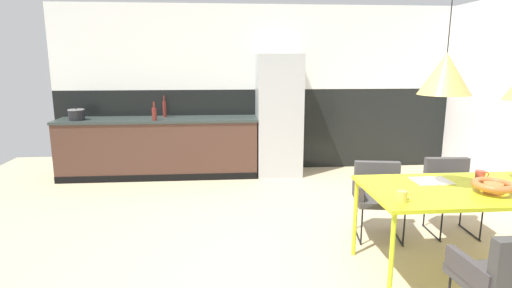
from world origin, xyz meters
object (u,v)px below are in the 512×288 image
object	(u,v)px
refrigerator_column	(279,115)
pendant_lamp_over_table_near	(445,74)
fruit_bowl	(493,186)
mug_wide_latte	(480,175)
cooking_pot	(76,115)
armchair_by_stool	(379,189)
mug_tall_blue	(402,197)
dining_table	(472,193)
armchair_head_of_table	(451,186)
open_book	(432,181)
bottle_oil_tall	(154,113)
armchair_facing_counter	(510,274)
bottle_spice_small	(164,109)

from	to	relation	value
refrigerator_column	pendant_lamp_over_table_near	xyz separation A→B (m)	(0.79, -3.26, 0.74)
fruit_bowl	mug_wide_latte	world-z (taller)	fruit_bowl
pendant_lamp_over_table_near	cooking_pot	bearing A→B (deg)	140.10
armchair_by_stool	mug_tall_blue	world-z (taller)	mug_tall_blue
mug_tall_blue	pendant_lamp_over_table_near	world-z (taller)	pendant_lamp_over_table_near
dining_table	mug_wide_latte	world-z (taller)	mug_wide_latte
dining_table	armchair_head_of_table	xyz separation A→B (m)	(0.34, 0.86, -0.21)
dining_table	cooking_pot	world-z (taller)	cooking_pot
armchair_by_stool	mug_tall_blue	distance (m)	1.18
fruit_bowl	open_book	distance (m)	0.46
refrigerator_column	armchair_by_stool	bearing A→B (deg)	-73.75
refrigerator_column	fruit_bowl	world-z (taller)	refrigerator_column
cooking_pot	mug_tall_blue	bearing A→B (deg)	-44.88
open_book	mug_wide_latte	world-z (taller)	mug_wide_latte
armchair_head_of_table	pendant_lamp_over_table_near	bearing A→B (deg)	55.78
armchair_by_stool	bottle_oil_tall	bearing A→B (deg)	-31.12
fruit_bowl	open_book	size ratio (longest dim) A/B	1.03
armchair_head_of_table	armchair_facing_counter	distance (m)	1.84
dining_table	armchair_head_of_table	world-z (taller)	armchair_head_of_table
dining_table	armchair_facing_counter	bearing A→B (deg)	-107.90
armchair_head_of_table	armchair_facing_counter	size ratio (longest dim) A/B	0.96
refrigerator_column	armchair_by_stool	size ratio (longest dim) A/B	2.50
armchair_by_stool	dining_table	bearing A→B (deg)	127.42
armchair_facing_counter	bottle_spice_small	size ratio (longest dim) A/B	2.39
dining_table	armchair_by_stool	world-z (taller)	dining_table
mug_wide_latte	cooking_pot	xyz separation A→B (m)	(-4.33, 2.92, 0.19)
armchair_by_stool	pendant_lamp_over_table_near	xyz separation A→B (m)	(0.10, -0.87, 1.18)
dining_table	fruit_bowl	world-z (taller)	fruit_bowl
armchair_by_stool	bottle_spice_small	bearing A→B (deg)	-36.56
armchair_by_stool	cooking_pot	size ratio (longest dim) A/B	3.19
mug_wide_latte	mug_tall_blue	xyz separation A→B (m)	(-0.91, -0.48, 0.00)
mug_wide_latte	pendant_lamp_over_table_near	world-z (taller)	pendant_lamp_over_table_near
refrigerator_column	bottle_spice_small	world-z (taller)	refrigerator_column
refrigerator_column	armchair_by_stool	xyz separation A→B (m)	(0.70, -2.39, -0.44)
bottle_oil_tall	mug_tall_blue	bearing A→B (deg)	-55.21
armchair_facing_counter	armchair_by_stool	bearing A→B (deg)	92.14
dining_table	armchair_head_of_table	distance (m)	0.94
open_book	bottle_oil_tall	xyz separation A→B (m)	(-2.75, 2.80, 0.24)
open_book	pendant_lamp_over_table_near	size ratio (longest dim) A/B	0.29
armchair_facing_counter	cooking_pot	bearing A→B (deg)	130.70
armchair_facing_counter	mug_wide_latte	bearing A→B (deg)	62.92
armchair_head_of_table	refrigerator_column	bearing A→B (deg)	-55.21
dining_table	mug_tall_blue	distance (m)	0.77
open_book	dining_table	bearing A→B (deg)	-38.32
mug_wide_latte	pendant_lamp_over_table_near	xyz separation A→B (m)	(-0.54, -0.25, 0.87)
bottle_spice_small	armchair_by_stool	bearing A→B (deg)	-45.82
cooking_pot	pendant_lamp_over_table_near	xyz separation A→B (m)	(3.79, -3.17, 0.69)
fruit_bowl	armchair_by_stool	bearing A→B (deg)	118.03
armchair_by_stool	open_book	size ratio (longest dim) A/B	2.44
armchair_facing_counter	bottle_oil_tall	bearing A→B (deg)	121.77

